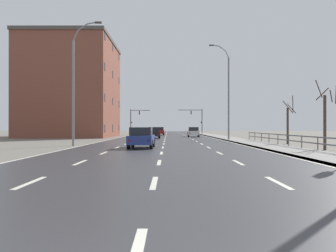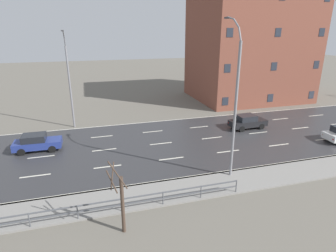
# 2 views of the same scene
# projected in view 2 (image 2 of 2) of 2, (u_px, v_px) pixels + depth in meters

# --- Properties ---
(ground_plane) EXTENTS (160.00, 160.00, 0.12)m
(ground_plane) POSITION_uv_depth(u_px,v_px,m) (280.00, 131.00, 31.04)
(ground_plane) COLOR #666056
(street_lamp_midground) EXTENTS (2.42, 0.24, 11.41)m
(street_lamp_midground) POSITION_uv_depth(u_px,v_px,m) (235.00, 104.00, 19.74)
(street_lamp_midground) COLOR slate
(street_lamp_midground) RESTS_ON ground
(street_lamp_left_bank) EXTENTS (2.50, 0.24, 10.51)m
(street_lamp_left_bank) POSITION_uv_depth(u_px,v_px,m) (69.00, 82.00, 30.36)
(street_lamp_left_bank) COLOR slate
(street_lamp_left_bank) RESTS_ON ground
(car_far_left) EXTENTS (1.89, 4.13, 1.57)m
(car_far_left) POSITION_uv_depth(u_px,v_px,m) (37.00, 142.00, 25.66)
(car_far_left) COLOR navy
(car_far_left) RESTS_ON ground
(car_mid_centre) EXTENTS (2.01, 4.19, 1.57)m
(car_mid_centre) POSITION_uv_depth(u_px,v_px,m) (247.00, 122.00, 31.42)
(car_mid_centre) COLOR black
(car_mid_centre) RESTS_ON ground
(brick_building) EXTENTS (13.34, 16.66, 15.60)m
(brick_building) POSITION_uv_depth(u_px,v_px,m) (249.00, 48.00, 43.40)
(brick_building) COLOR brown
(brick_building) RESTS_ON ground
(bare_tree_mid) EXTENTS (1.26, 0.98, 4.49)m
(bare_tree_mid) POSITION_uv_depth(u_px,v_px,m) (121.00, 201.00, 14.92)
(bare_tree_mid) COLOR #423328
(bare_tree_mid) RESTS_ON ground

